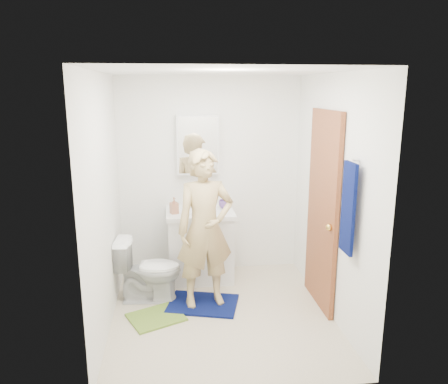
# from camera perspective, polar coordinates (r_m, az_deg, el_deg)

# --- Properties ---
(floor) EXTENTS (2.20, 2.40, 0.02)m
(floor) POSITION_cam_1_polar(r_m,az_deg,el_deg) (4.64, -0.30, -15.81)
(floor) COLOR beige
(floor) RESTS_ON ground
(ceiling) EXTENTS (2.20, 2.40, 0.02)m
(ceiling) POSITION_cam_1_polar(r_m,az_deg,el_deg) (4.05, -0.35, 15.62)
(ceiling) COLOR white
(ceiling) RESTS_ON ground
(wall_back) EXTENTS (2.20, 0.02, 2.40)m
(wall_back) POSITION_cam_1_polar(r_m,az_deg,el_deg) (5.36, -1.83, 2.05)
(wall_back) COLOR white
(wall_back) RESTS_ON ground
(wall_front) EXTENTS (2.20, 0.02, 2.40)m
(wall_front) POSITION_cam_1_polar(r_m,az_deg,el_deg) (3.04, 2.35, -6.90)
(wall_front) COLOR white
(wall_front) RESTS_ON ground
(wall_left) EXTENTS (0.02, 2.40, 2.40)m
(wall_left) POSITION_cam_1_polar(r_m,az_deg,el_deg) (4.20, -15.53, -1.60)
(wall_left) COLOR white
(wall_left) RESTS_ON ground
(wall_right) EXTENTS (0.02, 2.40, 2.40)m
(wall_right) POSITION_cam_1_polar(r_m,az_deg,el_deg) (4.45, 14.04, -0.71)
(wall_right) COLOR white
(wall_right) RESTS_ON ground
(vanity_cabinet) EXTENTS (0.75, 0.55, 0.80)m
(vanity_cabinet) POSITION_cam_1_polar(r_m,az_deg,el_deg) (5.28, -3.10, -7.16)
(vanity_cabinet) COLOR white
(vanity_cabinet) RESTS_ON floor
(countertop) EXTENTS (0.79, 0.59, 0.05)m
(countertop) POSITION_cam_1_polar(r_m,az_deg,el_deg) (5.15, -3.16, -2.73)
(countertop) COLOR white
(countertop) RESTS_ON vanity_cabinet
(sink_basin) EXTENTS (0.40, 0.40, 0.03)m
(sink_basin) POSITION_cam_1_polar(r_m,az_deg,el_deg) (5.14, -3.17, -2.57)
(sink_basin) COLOR white
(sink_basin) RESTS_ON countertop
(faucet) EXTENTS (0.03, 0.03, 0.12)m
(faucet) POSITION_cam_1_polar(r_m,az_deg,el_deg) (5.30, -3.31, -1.31)
(faucet) COLOR silver
(faucet) RESTS_ON countertop
(medicine_cabinet) EXTENTS (0.50, 0.12, 0.70)m
(medicine_cabinet) POSITION_cam_1_polar(r_m,az_deg,el_deg) (5.21, -3.44, 6.18)
(medicine_cabinet) COLOR white
(medicine_cabinet) RESTS_ON wall_back
(mirror_panel) EXTENTS (0.46, 0.01, 0.66)m
(mirror_panel) POSITION_cam_1_polar(r_m,az_deg,el_deg) (5.15, -3.40, 6.09)
(mirror_panel) COLOR white
(mirror_panel) RESTS_ON wall_back
(door) EXTENTS (0.05, 0.80, 2.05)m
(door) POSITION_cam_1_polar(r_m,az_deg,el_deg) (4.61, 12.73, -2.39)
(door) COLOR #9D512B
(door) RESTS_ON ground
(door_knob) EXTENTS (0.07, 0.07, 0.07)m
(door_knob) POSITION_cam_1_polar(r_m,az_deg,el_deg) (4.33, 13.59, -4.50)
(door_knob) COLOR gold
(door_knob) RESTS_ON door
(towel) EXTENTS (0.03, 0.24, 0.80)m
(towel) POSITION_cam_1_polar(r_m,az_deg,el_deg) (3.89, 15.93, -2.06)
(towel) COLOR #08124D
(towel) RESTS_ON wall_right
(towel_hook) EXTENTS (0.06, 0.02, 0.02)m
(towel_hook) POSITION_cam_1_polar(r_m,az_deg,el_deg) (3.82, 16.89, 4.05)
(towel_hook) COLOR silver
(towel_hook) RESTS_ON wall_right
(toilet) EXTENTS (0.71, 0.44, 0.70)m
(toilet) POSITION_cam_1_polar(r_m,az_deg,el_deg) (4.84, -9.79, -9.95)
(toilet) COLOR white
(toilet) RESTS_ON floor
(bath_mat) EXTENTS (0.83, 0.68, 0.02)m
(bath_mat) POSITION_cam_1_polar(r_m,az_deg,el_deg) (4.81, -2.78, -14.39)
(bath_mat) COLOR #08124D
(bath_mat) RESTS_ON floor
(green_rug) EXTENTS (0.64, 0.60, 0.02)m
(green_rug) POSITION_cam_1_polar(r_m,az_deg,el_deg) (4.62, -8.86, -15.85)
(green_rug) COLOR olive
(green_rug) RESTS_ON floor
(soap_dispenser) EXTENTS (0.11, 0.11, 0.19)m
(soap_dispenser) POSITION_cam_1_polar(r_m,az_deg,el_deg) (5.03, -6.53, -1.76)
(soap_dispenser) COLOR #BB7657
(soap_dispenser) RESTS_ON countertop
(toothbrush_cup) EXTENTS (0.17, 0.17, 0.10)m
(toothbrush_cup) POSITION_cam_1_polar(r_m,az_deg,el_deg) (5.24, 0.00, -1.57)
(toothbrush_cup) COLOR #62418F
(toothbrush_cup) RESTS_ON countertop
(man) EXTENTS (0.66, 0.50, 1.65)m
(man) POSITION_cam_1_polar(r_m,az_deg,el_deg) (4.50, -2.49, -4.85)
(man) COLOR tan
(man) RESTS_ON bath_mat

